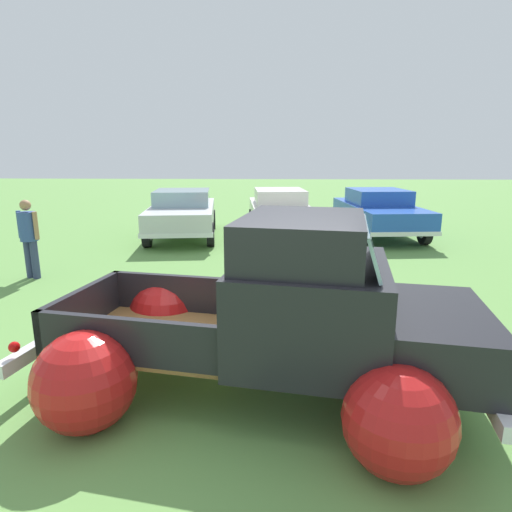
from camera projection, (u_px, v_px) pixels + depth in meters
name	position (u px, v px, depth m)	size (l,w,h in m)	color
ground_plane	(249.00, 389.00, 4.70)	(80.00, 80.00, 0.00)	#609347
vintage_pickup_truck	(285.00, 327.00, 4.45)	(4.87, 3.37, 1.96)	black
show_car_0	(183.00, 212.00, 13.10)	(2.43, 4.55, 1.43)	black
show_car_1	(280.00, 211.00, 13.36)	(2.19, 4.71, 1.43)	black
show_car_2	(379.00, 211.00, 13.35)	(2.33, 4.55, 1.43)	black
spectator_0	(29.00, 234.00, 8.71)	(0.53, 0.43, 1.61)	navy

